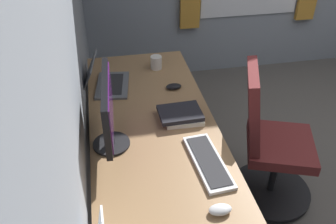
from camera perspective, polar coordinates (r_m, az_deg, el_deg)
wall_back at (r=1.78m, az=-16.72°, el=10.30°), size 4.41×0.10×2.60m
desk at (r=2.00m, az=-1.41°, el=-6.72°), size 2.25×0.73×0.73m
drawer_pedestal at (r=2.49m, az=-3.36°, el=-6.78°), size 0.40×0.51×0.69m
monitor_primary at (r=1.86m, az=-9.34°, el=0.35°), size 0.51×0.20×0.39m
laptop_left at (r=2.48m, az=-10.09°, el=4.90°), size 0.38×0.34×0.20m
keyboard_main at (r=1.87m, az=6.30°, el=-7.70°), size 0.43×0.17×0.02m
mouse_main at (r=2.44m, az=0.89°, el=4.02°), size 0.06×0.10×0.03m
mouse_spare at (r=1.66m, az=8.17°, el=-14.87°), size 0.06×0.10×0.03m
book_stack_near at (r=2.15m, az=2.11°, el=-0.45°), size 0.20×0.26×0.05m
coffee_mug at (r=2.67m, az=-1.87°, el=7.78°), size 0.12×0.08×0.10m
office_chair at (r=2.49m, az=15.47°, el=-4.94°), size 0.56×0.61×0.97m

